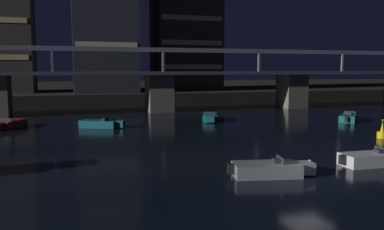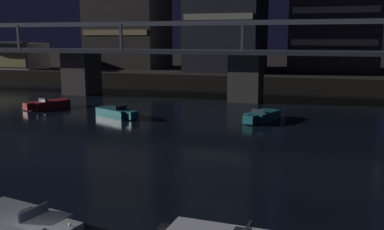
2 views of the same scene
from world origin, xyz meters
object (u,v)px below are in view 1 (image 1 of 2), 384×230
speedboat_near_center (101,124)px  speedboat_mid_right (270,169)px  speedboat_far_left (9,124)px  speedboat_mid_left (210,117)px  speedboat_far_center (374,159)px  river_bridge (159,84)px  speedboat_near_right (349,118)px  channel_buoy (382,133)px  tower_central (186,32)px

speedboat_near_center → speedboat_mid_right: same height
speedboat_near_center → speedboat_far_left: 9.89m
speedboat_mid_left → speedboat_far_center: same height
river_bridge → speedboat_near_center: 17.93m
speedboat_near_center → speedboat_mid_left: size_ratio=0.97×
speedboat_mid_left → speedboat_near_center: bearing=-170.3°
speedboat_near_right → speedboat_mid_left: bearing=161.3°
speedboat_mid_left → channel_buoy: channel_buoy is taller
speedboat_near_center → speedboat_far_left: bearing=164.9°
speedboat_far_center → channel_buoy: bearing=45.7°
speedboat_mid_right → channel_buoy: bearing=29.2°
tower_central → speedboat_near_right: tower_central is taller
speedboat_mid_left → speedboat_far_left: bearing=179.3°
speedboat_near_center → speedboat_far_center: (16.06, -23.03, 0.00)m
speedboat_mid_left → speedboat_mid_right: (-5.27, -25.90, 0.00)m
tower_central → speedboat_far_left: size_ratio=4.72×
river_bridge → channel_buoy: river_bridge is taller
speedboat_far_left → channel_buoy: 37.99m
river_bridge → speedboat_far_left: river_bridge is taller
tower_central → speedboat_far_center: tower_central is taller
speedboat_near_center → channel_buoy: (24.36, -14.54, 0.06)m
river_bridge → speedboat_near_center: river_bridge is taller
speedboat_far_center → river_bridge: bearing=99.6°
speedboat_far_left → channel_buoy: size_ratio=2.85×
speedboat_far_left → speedboat_far_center: same height
speedboat_near_center → speedboat_mid_right: bearing=-71.0°
speedboat_near_right → speedboat_far_center: (-13.50, -19.87, 0.00)m
tower_central → channel_buoy: bearing=-84.4°
river_bridge → speedboat_mid_left: (3.74, -12.34, -3.70)m
speedboat_near_right → channel_buoy: (-5.21, -11.38, 0.06)m
speedboat_near_center → channel_buoy: size_ratio=2.84×
river_bridge → speedboat_far_left: 23.00m
speedboat_far_center → speedboat_near_center: bearing=124.9°
river_bridge → speedboat_near_center: size_ratio=19.13×
speedboat_far_left → speedboat_mid_left: bearing=-0.7°
speedboat_near_center → speedboat_mid_right: (8.14, -23.60, 0.00)m
tower_central → speedboat_mid_right: bearing=-101.0°
speedboat_far_center → channel_buoy: 11.87m
tower_central → speedboat_far_left: 45.30m
speedboat_far_left → speedboat_near_right: bearing=-8.4°
channel_buoy → speedboat_near_right: bearing=65.4°
speedboat_near_right → speedboat_far_left: 39.54m
river_bridge → speedboat_mid_left: bearing=-73.1°
speedboat_near_right → speedboat_far_left: bearing=171.6°
speedboat_near_right → speedboat_near_center: bearing=173.9°
tower_central → speedboat_near_center: 41.95m
river_bridge → speedboat_mid_left: size_ratio=18.63×
river_bridge → channel_buoy: 32.87m
tower_central → speedboat_mid_left: (-6.09, -32.31, -13.46)m
river_bridge → tower_central: size_ratio=4.04×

